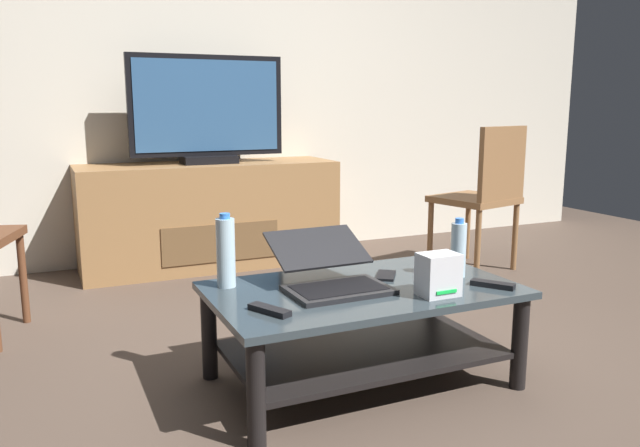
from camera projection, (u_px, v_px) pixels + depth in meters
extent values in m
plane|color=#4C3D33|center=(385.00, 381.00, 2.43)|extent=(7.68, 7.68, 0.00)
cube|color=beige|center=(214.00, 52.00, 4.28)|extent=(6.40, 0.12, 2.80)
cube|color=#2D383D|center=(362.00, 290.00, 2.35)|extent=(1.13, 0.66, 0.03)
cube|color=black|center=(361.00, 349.00, 2.40)|extent=(0.99, 0.58, 0.02)
cylinder|color=black|center=(256.00, 395.00, 1.93)|extent=(0.06, 0.06, 0.35)
cylinder|color=black|center=(520.00, 343.00, 2.34)|extent=(0.06, 0.06, 0.35)
cylinder|color=black|center=(209.00, 334.00, 2.43)|extent=(0.06, 0.06, 0.35)
cylinder|color=black|center=(433.00, 300.00, 2.85)|extent=(0.06, 0.06, 0.35)
cube|color=olive|center=(210.00, 215.00, 4.13)|extent=(1.65, 0.52, 0.68)
cube|color=brown|center=(222.00, 243.00, 3.92)|extent=(0.74, 0.01, 0.24)
cube|color=black|center=(209.00, 160.00, 4.04)|extent=(0.34, 0.20, 0.05)
cube|color=black|center=(207.00, 106.00, 3.98)|extent=(0.98, 0.04, 0.63)
cube|color=#2D517A|center=(208.00, 106.00, 3.96)|extent=(0.92, 0.01, 0.57)
cube|color=brown|center=(474.00, 200.00, 4.02)|extent=(0.53, 0.53, 0.04)
cube|color=brown|center=(502.00, 165.00, 3.83)|extent=(0.41, 0.14, 0.47)
cylinder|color=brown|center=(468.00, 228.00, 4.33)|extent=(0.04, 0.04, 0.43)
cylinder|color=brown|center=(430.00, 235.00, 4.10)|extent=(0.04, 0.04, 0.43)
cylinder|color=brown|center=(515.00, 237.00, 4.04)|extent=(0.04, 0.04, 0.43)
cylinder|color=brown|center=(478.00, 245.00, 3.81)|extent=(0.04, 0.04, 0.43)
cylinder|color=#59331E|center=(23.00, 279.00, 3.05)|extent=(0.04, 0.04, 0.44)
cube|color=black|center=(338.00, 290.00, 2.28)|extent=(0.37, 0.25, 0.02)
cube|color=black|center=(338.00, 287.00, 2.28)|extent=(0.32, 0.20, 0.00)
cube|color=black|center=(318.00, 247.00, 2.41)|extent=(0.37, 0.23, 0.11)
cube|color=teal|center=(318.00, 248.00, 2.41)|extent=(0.33, 0.20, 0.09)
cube|color=silver|center=(438.00, 275.00, 2.23)|extent=(0.14, 0.10, 0.15)
cube|color=#19D84C|center=(447.00, 292.00, 2.19)|extent=(0.08, 0.00, 0.01)
cylinder|color=silver|center=(226.00, 253.00, 2.33)|extent=(0.07, 0.07, 0.26)
cylinder|color=blue|center=(225.00, 216.00, 2.30)|extent=(0.04, 0.04, 0.02)
cylinder|color=silver|center=(458.00, 250.00, 2.47)|extent=(0.06, 0.06, 0.21)
cylinder|color=blue|center=(459.00, 221.00, 2.45)|extent=(0.03, 0.03, 0.02)
cube|color=black|center=(386.00, 275.00, 2.48)|extent=(0.14, 0.15, 0.01)
cube|color=black|center=(269.00, 310.00, 2.05)|extent=(0.11, 0.16, 0.02)
cube|color=black|center=(493.00, 284.00, 2.34)|extent=(0.13, 0.16, 0.02)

